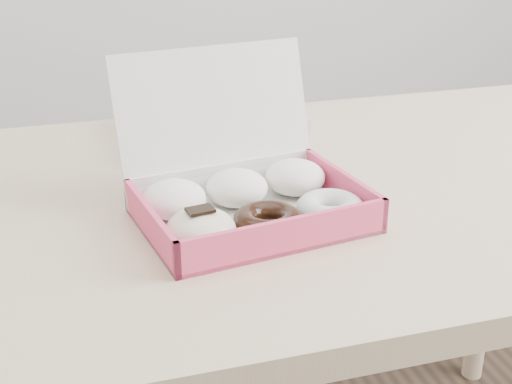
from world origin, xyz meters
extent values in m
cube|color=tan|center=(0.00, 0.00, 0.73)|extent=(1.20, 0.80, 0.04)
cylinder|color=tan|center=(-0.55, 0.35, 0.35)|extent=(0.05, 0.05, 0.71)
cylinder|color=tan|center=(0.55, 0.35, 0.35)|extent=(0.05, 0.05, 0.71)
cube|color=silver|center=(-0.17, -0.11, 0.75)|extent=(0.31, 0.25, 0.01)
cube|color=#EB436B|center=(-0.16, -0.21, 0.77)|extent=(0.28, 0.05, 0.05)
cube|color=silver|center=(-0.19, -0.01, 0.77)|extent=(0.28, 0.05, 0.05)
cube|color=#EB436B|center=(-0.31, -0.13, 0.77)|extent=(0.04, 0.21, 0.05)
cube|color=#EB436B|center=(-0.04, -0.09, 0.77)|extent=(0.04, 0.21, 0.05)
cube|color=silver|center=(-0.19, 0.02, 0.85)|extent=(0.29, 0.11, 0.20)
ellipsoid|color=white|center=(-0.27, -0.07, 0.78)|extent=(0.10, 0.10, 0.05)
ellipsoid|color=white|center=(-0.18, -0.06, 0.78)|extent=(0.10, 0.10, 0.05)
ellipsoid|color=white|center=(-0.09, -0.04, 0.78)|extent=(0.10, 0.10, 0.05)
ellipsoid|color=beige|center=(-0.26, -0.17, 0.78)|extent=(0.10, 0.10, 0.05)
cube|color=black|center=(-0.26, -0.17, 0.81)|extent=(0.04, 0.03, 0.00)
torus|color=black|center=(-0.17, -0.15, 0.77)|extent=(0.10, 0.10, 0.03)
torus|color=white|center=(-0.08, -0.14, 0.77)|extent=(0.10, 0.10, 0.03)
cube|color=white|center=(-0.14, 0.26, 0.77)|extent=(0.29, 0.24, 0.04)
camera|label=1|loc=(-0.41, -0.93, 1.16)|focal=50.00mm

